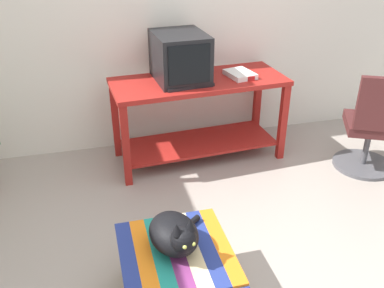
% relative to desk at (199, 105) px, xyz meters
% --- Properties ---
extents(back_wall, '(8.00, 0.10, 2.60)m').
position_rel_desk_xyz_m(back_wall, '(-0.22, 0.45, 0.79)').
color(back_wall, silver).
rests_on(back_wall, ground_plane).
extents(desk, '(1.52, 0.69, 0.75)m').
position_rel_desk_xyz_m(desk, '(0.00, 0.00, 0.00)').
color(desk, maroon).
rests_on(desk, ground_plane).
extents(tv_monitor, '(0.44, 0.54, 0.39)m').
position_rel_desk_xyz_m(tv_monitor, '(-0.16, 0.03, 0.43)').
color(tv_monitor, black).
rests_on(tv_monitor, desk).
extents(keyboard, '(0.42, 0.21, 0.02)m').
position_rel_desk_xyz_m(keyboard, '(-0.13, -0.14, 0.25)').
color(keyboard, black).
rests_on(keyboard, desk).
extents(book, '(0.25, 0.30, 0.04)m').
position_rel_desk_xyz_m(book, '(0.36, -0.02, 0.26)').
color(book, white).
rests_on(book, desk).
extents(ottoman_with_blanket, '(0.60, 0.64, 0.37)m').
position_rel_desk_xyz_m(ottoman_with_blanket, '(-0.56, -1.59, -0.32)').
color(ottoman_with_blanket, tan).
rests_on(ottoman_with_blanket, ground_plane).
extents(cat, '(0.36, 0.40, 0.26)m').
position_rel_desk_xyz_m(cat, '(-0.56, -1.57, -0.04)').
color(cat, black).
rests_on(cat, ottoman_with_blanket).
extents(office_chair, '(0.56, 0.56, 0.89)m').
position_rel_desk_xyz_m(office_chair, '(1.35, -0.59, -0.12)').
color(office_chair, '#4C4C51').
rests_on(office_chair, ground_plane).
extents(stapler, '(0.11, 0.05, 0.04)m').
position_rel_desk_xyz_m(stapler, '(0.39, -0.13, 0.26)').
color(stapler, '#A31E1E').
rests_on(stapler, desk).
extents(pen, '(0.10, 0.11, 0.01)m').
position_rel_desk_xyz_m(pen, '(0.41, 0.07, 0.24)').
color(pen, '#2351B2').
rests_on(pen, desk).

